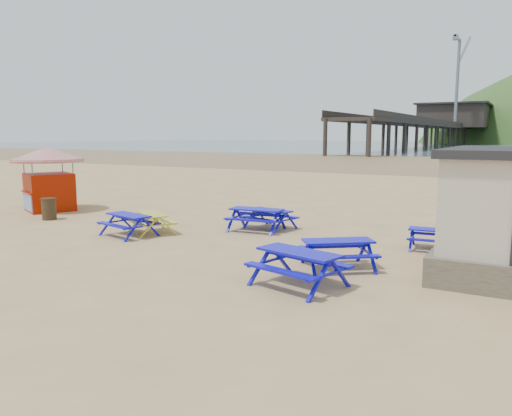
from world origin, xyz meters
The scene contains 13 objects.
ground centered at (0.00, 0.00, 0.00)m, with size 400.00×400.00×0.00m, color tan.
wet_sand centered at (0.00, 55.00, 0.00)m, with size 400.00×400.00×0.00m, color olive.
sea centered at (0.00, 170.00, 0.01)m, with size 400.00×400.00×0.00m, color #4A5D6A.
picnic_table_blue_a centered at (0.10, 2.51, 0.41)m, with size 2.07×1.74×0.81m.
picnic_table_blue_b centered at (0.37, 3.08, 0.36)m, with size 1.99×1.74×0.72m.
picnic_table_blue_c centered at (6.39, 2.39, 0.32)m, with size 1.67×1.41×0.65m.
picnic_table_blue_d centered at (-3.30, -0.50, 0.38)m, with size 2.07×1.81×0.75m.
picnic_table_blue_e centered at (4.28, -2.98, 0.42)m, with size 2.33×2.05×0.84m.
picnic_table_blue_f centered at (4.53, -1.06, 0.38)m, with size 2.34×2.26×0.76m.
picnic_table_yellow centered at (-2.92, 0.26, 0.35)m, with size 2.16×2.06×0.71m.
ice_cream_kiosk centered at (-10.62, 2.08, 1.84)m, with size 4.35×4.35×2.93m.
litter_bin centered at (-8.54, 0.38, 0.46)m, with size 0.61×0.61×0.90m.
pier centered at (-17.99, 178.23, 5.46)m, with size 24.00×220.00×39.29m.
Camera 1 is at (8.87, -13.24, 3.48)m, focal length 35.00 mm.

